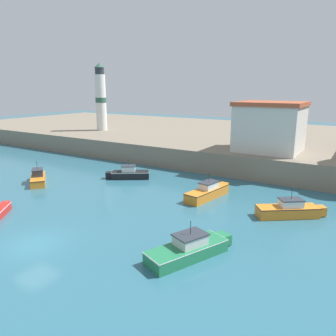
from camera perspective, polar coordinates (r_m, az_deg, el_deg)
ground_plane at (r=24.87m, az=-22.29°, el=-12.24°), size 200.00×200.00×0.00m
quay_seawall at (r=59.55m, az=13.27°, el=4.66°), size 120.00×40.00×2.77m
motorboat_orange_0 at (r=29.29m, az=20.40°, el=-6.85°), size 5.36×4.38×2.44m
motorboat_black_1 at (r=39.10m, az=-6.81°, el=-0.97°), size 4.94×3.89×2.46m
motorboat_orange_3 at (r=39.76m, az=-21.68°, el=-1.61°), size 4.84×4.20×2.51m
motorboat_orange_4 at (r=32.29m, az=6.98°, el=-4.10°), size 2.43×6.23×2.50m
motorboat_green_5 at (r=21.41m, az=3.75°, el=-13.80°), size 3.82×6.34×2.45m
lighthouse at (r=62.29m, az=-11.63°, el=11.79°), size 1.95×1.95×12.01m
harbor_shed_near_wharf at (r=42.62m, az=17.30°, el=6.93°), size 7.86×7.23×6.06m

